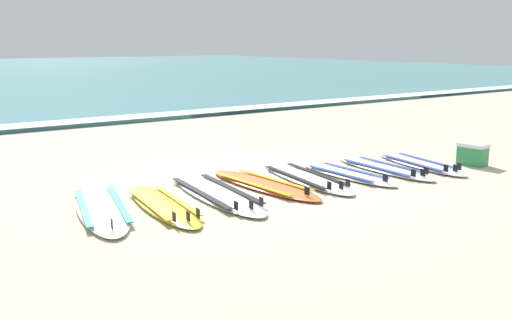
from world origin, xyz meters
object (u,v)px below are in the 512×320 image
(surfboard_1, at_px, (163,205))
(surfboard_4, at_px, (305,178))
(cooler_box, at_px, (473,154))
(surfboard_5, at_px, (347,174))
(surfboard_7, at_px, (420,164))
(surfboard_2, at_px, (215,193))
(surfboard_3, at_px, (264,184))
(surfboard_6, at_px, (383,168))
(surfboard_0, at_px, (102,208))

(surfboard_1, distance_m, surfboard_4, 2.44)
(cooler_box, bearing_deg, surfboard_5, 165.37)
(surfboard_4, relative_size, surfboard_7, 1.13)
(surfboard_2, xyz_separation_m, surfboard_3, (0.82, -0.00, -0.00))
(surfboard_5, height_order, surfboard_6, same)
(surfboard_2, xyz_separation_m, surfboard_5, (2.28, -0.23, -0.00))
(surfboard_6, xyz_separation_m, surfboard_7, (0.77, -0.12, 0.00))
(cooler_box, bearing_deg, surfboard_3, 167.52)
(surfboard_0, relative_size, surfboard_7, 1.19)
(surfboard_7, bearing_deg, cooler_box, -29.89)
(surfboard_6, bearing_deg, cooler_box, -20.28)
(surfboard_4, height_order, surfboard_5, same)
(surfboard_0, relative_size, surfboard_2, 0.95)
(surfboard_5, relative_size, cooler_box, 4.00)
(surfboard_7, bearing_deg, surfboard_4, 171.04)
(surfboard_0, xyz_separation_m, surfboard_1, (0.69, -0.34, 0.00))
(surfboard_1, xyz_separation_m, surfboard_7, (4.69, -0.25, 0.00))
(surfboard_2, bearing_deg, surfboard_5, -5.84)
(surfboard_5, relative_size, surfboard_7, 0.94)
(surfboard_2, distance_m, surfboard_3, 0.82)
(surfboard_1, height_order, surfboard_7, same)
(surfboard_5, xyz_separation_m, cooler_box, (2.36, -0.62, 0.16))
(surfboard_6, height_order, surfboard_7, same)
(surfboard_0, xyz_separation_m, surfboard_6, (4.61, -0.47, 0.00))
(surfboard_3, bearing_deg, surfboard_0, 175.01)
(surfboard_3, bearing_deg, cooler_box, -12.48)
(surfboard_1, distance_m, surfboard_6, 3.92)
(surfboard_6, bearing_deg, surfboard_5, 177.41)
(surfboard_5, height_order, surfboard_7, same)
(surfboard_1, bearing_deg, surfboard_6, -1.88)
(surfboard_0, bearing_deg, surfboard_3, -4.99)
(surfboard_5, bearing_deg, surfboard_2, 174.16)
(surfboard_4, bearing_deg, surfboard_5, -16.21)
(surfboard_5, distance_m, surfboard_6, 0.79)
(cooler_box, bearing_deg, surfboard_7, 150.11)
(surfboard_1, relative_size, surfboard_7, 1.04)
(surfboard_0, xyz_separation_m, surfboard_3, (2.36, -0.21, 0.00))
(cooler_box, bearing_deg, surfboard_6, 159.72)
(surfboard_3, xyz_separation_m, surfboard_6, (2.25, -0.26, 0.00))
(surfboard_2, height_order, surfboard_6, same)
(surfboard_4, relative_size, surfboard_5, 1.21)
(surfboard_4, bearing_deg, surfboard_3, 177.84)
(surfboard_1, xyz_separation_m, surfboard_2, (0.85, 0.14, -0.00))
(surfboard_2, bearing_deg, surfboard_1, -170.72)
(surfboard_1, relative_size, surfboard_3, 0.93)
(surfboard_2, relative_size, surfboard_4, 1.11)
(surfboard_0, bearing_deg, surfboard_6, -5.84)
(surfboard_5, distance_m, cooler_box, 2.44)
(surfboard_4, xyz_separation_m, surfboard_7, (2.24, -0.35, 0.00))
(surfboard_1, relative_size, surfboard_2, 0.83)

